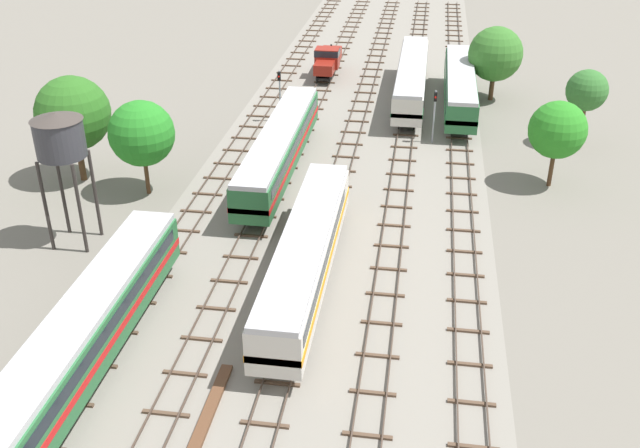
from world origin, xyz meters
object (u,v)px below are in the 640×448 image
object	(u,v)px
passenger_coach_centre_far	(412,76)
signal_post_nearest	(280,90)
diesel_railcar_centre_left_near	(306,252)
shunter_loco_left_farther	(328,59)
passenger_coach_left_mid	(280,146)
signal_post_near	(434,110)
water_tower	(59,137)
diesel_railcar_centre_right_midfar	(460,85)
passenger_coach_far_left_nearest	(81,336)

from	to	relation	value
passenger_coach_centre_far	signal_post_nearest	xyz separation A→B (m)	(-12.36, -8.37, 0.66)
diesel_railcar_centre_left_near	shunter_loco_left_farther	distance (m)	44.84
passenger_coach_left_mid	signal_post_near	world-z (taller)	signal_post_near
passenger_coach_left_mid	water_tower	size ratio (longest dim) A/B	2.32
diesel_railcar_centre_right_midfar	shunter_loco_left_farther	world-z (taller)	diesel_railcar_centre_right_midfar
diesel_railcar_centre_left_near	signal_post_nearest	distance (m)	29.80
diesel_railcar_centre_left_near	passenger_coach_centre_far	size ratio (longest dim) A/B	0.93
diesel_railcar_centre_right_midfar	passenger_coach_centre_far	size ratio (longest dim) A/B	0.93
diesel_railcar_centre_left_near	signal_post_near	xyz separation A→B (m)	(7.42, 25.54, 0.55)
water_tower	signal_post_nearest	distance (m)	27.45
signal_post_near	passenger_coach_far_left_nearest	bearing A→B (deg)	-115.99
diesel_railcar_centre_right_midfar	passenger_coach_centre_far	distance (m)	5.39
passenger_coach_centre_far	shunter_loco_left_farther	xyz separation A→B (m)	(-9.89, 7.34, -0.60)
passenger_coach_left_mid	shunter_loco_left_farther	distance (m)	28.11
diesel_railcar_centre_right_midfar	passenger_coach_far_left_nearest	bearing A→B (deg)	-113.71
passenger_coach_centre_far	shunter_loco_left_farther	size ratio (longest dim) A/B	2.60
passenger_coach_far_left_nearest	diesel_railcar_centre_right_midfar	size ratio (longest dim) A/B	1.07
passenger_coach_centre_far	diesel_railcar_centre_right_midfar	bearing A→B (deg)	-23.43
shunter_loco_left_farther	passenger_coach_far_left_nearest	bearing A→B (deg)	-95.18
signal_post_nearest	passenger_coach_centre_far	bearing A→B (deg)	34.11
diesel_railcar_centre_left_near	diesel_railcar_centre_right_midfar	xyz separation A→B (m)	(9.89, 35.08, 0.00)
shunter_loco_left_farther	diesel_railcar_centre_right_midfar	bearing A→B (deg)	-32.59
diesel_railcar_centre_left_near	diesel_railcar_centre_right_midfar	distance (m)	36.45
passenger_coach_far_left_nearest	signal_post_nearest	distance (m)	38.90
passenger_coach_left_mid	diesel_railcar_centre_right_midfar	world-z (taller)	same
passenger_coach_left_mid	signal_post_near	size ratio (longest dim) A/B	4.47
signal_post_nearest	passenger_coach_left_mid	bearing A→B (deg)	-78.71
passenger_coach_far_left_nearest	shunter_loco_left_farther	bearing A→B (deg)	84.82
water_tower	signal_post_near	xyz separation A→B (m)	(24.10, 22.14, -4.62)
passenger_coach_far_left_nearest	passenger_coach_left_mid	distance (m)	26.89
passenger_coach_left_mid	water_tower	xyz separation A→B (m)	(-11.74, -13.06, 5.15)
diesel_railcar_centre_left_near	water_tower	size ratio (longest dim) A/B	2.17
passenger_coach_left_mid	diesel_railcar_centre_right_midfar	xyz separation A→B (m)	(14.84, 18.62, -0.02)
passenger_coach_far_left_nearest	water_tower	distance (m)	15.86
water_tower	signal_post_nearest	xyz separation A→B (m)	(9.27, 25.45, -4.50)
passenger_coach_far_left_nearest	shunter_loco_left_farther	distance (m)	54.76
water_tower	signal_post_nearest	bearing A→B (deg)	69.99
passenger_coach_left_mid	water_tower	bearing A→B (deg)	-131.95
diesel_railcar_centre_left_near	shunter_loco_left_farther	world-z (taller)	diesel_railcar_centre_left_near
shunter_loco_left_farther	water_tower	world-z (taller)	water_tower
passenger_coach_centre_far	signal_post_nearest	size ratio (longest dim) A/B	4.29
diesel_railcar_centre_right_midfar	signal_post_near	world-z (taller)	signal_post_near
signal_post_nearest	signal_post_near	world-z (taller)	signal_post_nearest
diesel_railcar_centre_left_near	passenger_coach_centre_far	world-z (taller)	same
diesel_railcar_centre_right_midfar	signal_post_nearest	xyz separation A→B (m)	(-17.31, -6.23, 0.68)
water_tower	signal_post_nearest	size ratio (longest dim) A/B	1.85
passenger_coach_centre_far	signal_post_near	size ratio (longest dim) A/B	4.47
signal_post_near	diesel_railcar_centre_left_near	bearing A→B (deg)	-106.20
passenger_coach_far_left_nearest	signal_post_near	world-z (taller)	signal_post_near
diesel_railcar_centre_right_midfar	passenger_coach_centre_far	world-z (taller)	same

